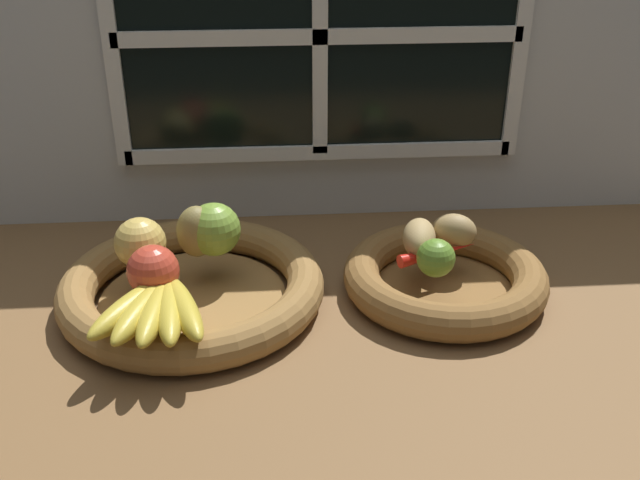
% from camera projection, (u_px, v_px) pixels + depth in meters
% --- Properties ---
extents(ground_plane, '(1.40, 0.90, 0.03)m').
position_uv_depth(ground_plane, '(334.00, 310.00, 1.04)').
color(ground_plane, brown).
extents(back_wall, '(1.40, 0.05, 0.55)m').
position_uv_depth(back_wall, '(319.00, 53.00, 1.16)').
color(back_wall, silver).
rests_on(back_wall, ground_plane).
extents(fruit_bowl_left, '(0.37, 0.37, 0.05)m').
position_uv_depth(fruit_bowl_left, '(192.00, 287.00, 1.02)').
color(fruit_bowl_left, olive).
rests_on(fruit_bowl_left, ground_plane).
extents(fruit_bowl_right, '(0.29, 0.29, 0.05)m').
position_uv_depth(fruit_bowl_right, '(445.00, 278.00, 1.04)').
color(fruit_bowl_right, brown).
rests_on(fruit_bowl_right, ground_plane).
extents(apple_golden_left, '(0.07, 0.07, 0.07)m').
position_uv_depth(apple_golden_left, '(140.00, 243.00, 1.00)').
color(apple_golden_left, '#DBB756').
rests_on(apple_golden_left, fruit_bowl_left).
extents(apple_green_back, '(0.08, 0.08, 0.08)m').
position_uv_depth(apple_green_back, '(214.00, 229.00, 1.03)').
color(apple_green_back, '#7AA338').
rests_on(apple_green_back, fruit_bowl_left).
extents(apple_red_front, '(0.07, 0.07, 0.07)m').
position_uv_depth(apple_red_front, '(153.00, 271.00, 0.93)').
color(apple_red_front, '#CC422D').
rests_on(apple_red_front, fruit_bowl_left).
extents(pear_brown, '(0.08, 0.08, 0.08)m').
position_uv_depth(pear_brown, '(197.00, 231.00, 1.02)').
color(pear_brown, olive).
rests_on(pear_brown, fruit_bowl_left).
extents(banana_bunch_front, '(0.16, 0.17, 0.03)m').
position_uv_depth(banana_bunch_front, '(157.00, 308.00, 0.89)').
color(banana_bunch_front, gold).
rests_on(banana_bunch_front, fruit_bowl_left).
extents(potato_back, '(0.08, 0.07, 0.05)m').
position_uv_depth(potato_back, '(454.00, 231.00, 1.05)').
color(potato_back, '#A38451').
rests_on(potato_back, fruit_bowl_right).
extents(potato_oblong, '(0.06, 0.09, 0.05)m').
position_uv_depth(potato_oblong, '(419.00, 238.00, 1.04)').
color(potato_oblong, tan).
rests_on(potato_oblong, fruit_bowl_right).
extents(lime_near, '(0.05, 0.05, 0.05)m').
position_uv_depth(lime_near, '(436.00, 258.00, 0.98)').
color(lime_near, olive).
rests_on(lime_near, fruit_bowl_right).
extents(chili_pepper, '(0.12, 0.06, 0.02)m').
position_uv_depth(chili_pepper, '(438.00, 253.00, 1.03)').
color(chili_pepper, red).
rests_on(chili_pepper, fruit_bowl_right).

